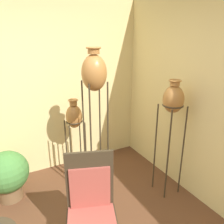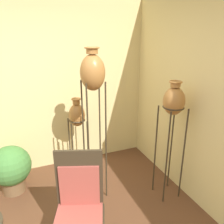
% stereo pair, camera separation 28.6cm
% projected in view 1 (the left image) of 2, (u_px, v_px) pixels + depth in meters
% --- Properties ---
extents(wall_back, '(7.91, 0.06, 2.70)m').
position_uv_depth(wall_back, '(15.00, 91.00, 3.09)').
color(wall_back, beige).
rests_on(wall_back, ground_plane).
extents(vase_stand_tall, '(0.30, 0.30, 1.97)m').
position_uv_depth(vase_stand_tall, '(94.00, 77.00, 2.52)').
color(vase_stand_tall, '#382D1E').
rests_on(vase_stand_tall, ground_plane).
extents(vase_stand_medium, '(0.27, 0.27, 1.59)m').
position_uv_depth(vase_stand_medium, '(173.00, 103.00, 2.72)').
color(vase_stand_medium, '#382D1E').
rests_on(vase_stand_medium, ground_plane).
extents(vase_stand_short, '(0.25, 0.25, 1.23)m').
position_uv_depth(vase_stand_short, '(74.00, 118.00, 3.21)').
color(vase_stand_short, '#382D1E').
rests_on(vase_stand_short, ground_plane).
extents(chair, '(0.61, 0.63, 1.09)m').
position_uv_depth(chair, '(91.00, 208.00, 2.00)').
color(chair, '#382D1E').
rests_on(chair, ground_plane).
extents(potted_plant, '(0.55, 0.55, 0.68)m').
position_uv_depth(potted_plant, '(8.00, 174.00, 2.85)').
color(potted_plant, brown).
rests_on(potted_plant, ground_plane).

